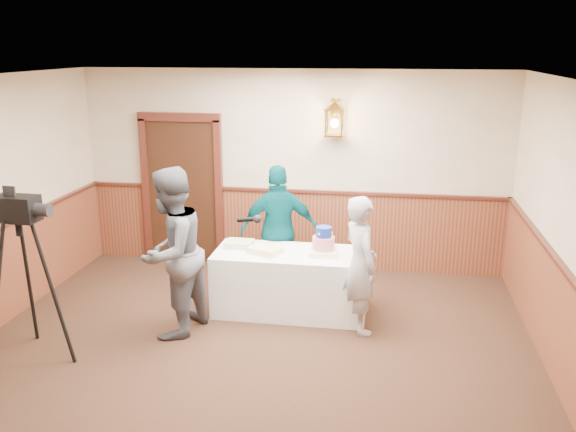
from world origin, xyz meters
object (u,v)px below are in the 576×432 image
(baker, at_px, (360,265))
(assistant_p, at_px, (279,230))
(display_table, at_px, (291,282))
(sheet_cake_yellow, at_px, (265,250))
(interviewer, at_px, (171,253))
(tv_camera_rig, at_px, (26,288))
(tiered_cake, at_px, (324,244))
(sheet_cake_green, at_px, (239,244))

(baker, xyz_separation_m, assistant_p, (-1.07, 0.93, 0.06))
(display_table, distance_m, sheet_cake_yellow, 0.51)
(interviewer, relative_size, assistant_p, 1.12)
(assistant_p, bearing_deg, interviewer, 40.90)
(tv_camera_rig, bearing_deg, interviewer, 35.03)
(tv_camera_rig, bearing_deg, sheet_cake_yellow, 36.95)
(display_table, relative_size, sheet_cake_yellow, 5.06)
(display_table, distance_m, baker, 1.00)
(tiered_cake, height_order, tv_camera_rig, tv_camera_rig)
(baker, bearing_deg, tv_camera_rig, 82.70)
(interviewer, distance_m, assistant_p, 1.64)
(tiered_cake, distance_m, tv_camera_rig, 3.21)
(display_table, bearing_deg, tiered_cake, -1.83)
(baker, relative_size, tv_camera_rig, 0.91)
(display_table, xyz_separation_m, tv_camera_rig, (-2.42, -1.56, 0.40))
(display_table, distance_m, assistant_p, 0.77)
(baker, bearing_deg, tiered_cake, 23.82)
(sheet_cake_yellow, bearing_deg, interviewer, -142.60)
(display_table, relative_size, tiered_cake, 5.21)
(tiered_cake, distance_m, interviewer, 1.75)
(display_table, height_order, interviewer, interviewer)
(baker, distance_m, tv_camera_rig, 3.47)
(sheet_cake_yellow, relative_size, interviewer, 0.19)
(tv_camera_rig, bearing_deg, assistant_p, 46.33)
(tiered_cake, xyz_separation_m, sheet_cake_yellow, (-0.68, -0.06, -0.09))
(sheet_cake_yellow, height_order, baker, baker)
(tiered_cake, relative_size, tv_camera_rig, 0.20)
(tiered_cake, xyz_separation_m, sheet_cake_green, (-1.03, 0.11, -0.09))
(tiered_cake, relative_size, sheet_cake_green, 1.07)
(interviewer, relative_size, tv_camera_rig, 1.09)
(display_table, height_order, sheet_cake_green, sheet_cake_green)
(tiered_cake, xyz_separation_m, tv_camera_rig, (-2.81, -1.55, -0.11))
(interviewer, distance_m, baker, 2.07)
(tiered_cake, bearing_deg, assistant_p, 137.44)
(assistant_p, bearing_deg, sheet_cake_green, 35.80)
(tiered_cake, height_order, sheet_cake_green, tiered_cake)
(tv_camera_rig, bearing_deg, display_table, 34.89)
(tiered_cake, bearing_deg, baker, -38.75)
(sheet_cake_green, bearing_deg, sheet_cake_yellow, -25.71)
(display_table, relative_size, tv_camera_rig, 1.05)
(sheet_cake_yellow, distance_m, baker, 1.16)
(sheet_cake_green, bearing_deg, interviewer, -122.46)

